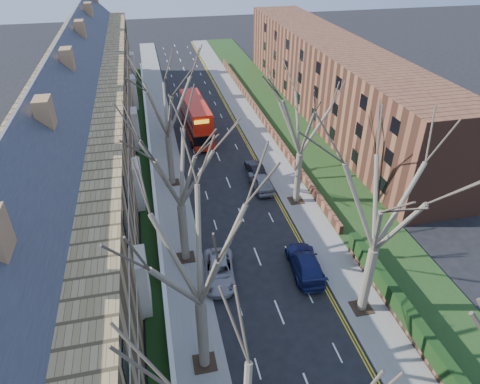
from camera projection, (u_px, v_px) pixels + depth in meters
pavement_left at (162, 139)px, 53.38m from camera, size 3.00×102.00×0.12m
pavement_right at (255, 130)px, 55.61m from camera, size 3.00×102.00×0.12m
terrace_left at (85, 130)px, 42.44m from camera, size 9.70×78.00×13.60m
flats_right at (330, 78)px, 58.40m from camera, size 13.97×54.00×10.00m
wall_hedge_right at (442, 367)px, 24.85m from camera, size 0.70×24.00×1.80m
front_wall_left at (152, 167)px, 46.17m from camera, size 0.30×78.00×1.00m
grass_verge_right at (288, 127)px, 56.39m from camera, size 6.00×102.00×0.06m
tree_left_mid at (196, 243)px, 21.15m from camera, size 10.50×10.50×14.71m
tree_left_far at (177, 157)px, 29.56m from camera, size 10.15×10.15×14.22m
tree_left_dist at (164, 95)px, 39.29m from camera, size 10.50×10.50×14.71m
tree_right_mid at (386, 195)px, 24.92m from camera, size 10.50×10.50×14.71m
tree_right_far at (303, 112)px, 36.63m from camera, size 10.15×10.15×14.22m
double_decker_bus at (196, 120)px, 53.21m from camera, size 3.10×10.75×4.46m
car_left_far at (219, 271)px, 32.28m from camera, size 2.97×5.28×1.39m
car_right_near at (305, 263)px, 32.88m from camera, size 2.66×5.60×1.58m
car_right_mid at (261, 181)px, 43.26m from camera, size 1.95×4.67×1.58m
car_right_far at (255, 169)px, 45.78m from camera, size 1.60×3.96×1.28m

